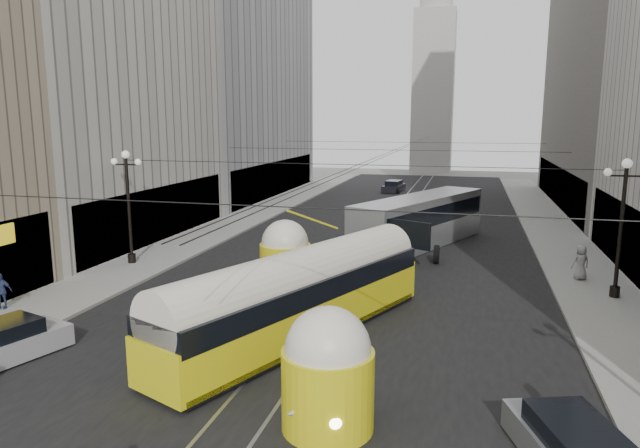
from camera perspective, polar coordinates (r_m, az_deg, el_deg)
The scene contains 18 objects.
road at distance 43.59m, azimuth 6.72°, elevation -0.50°, with size 20.00×85.00×0.02m, color black.
sidewalk_left at distance 49.92m, azimuth -6.46°, elevation 0.99°, with size 4.00×72.00×0.15m, color gray.
sidewalk_right at distance 47.02m, azimuth 21.98°, elevation -0.30°, with size 4.00×72.00×0.15m, color gray.
rail_left at distance 43.69m, azimuth 5.75°, elevation -0.45°, with size 0.12×85.00×0.04m, color gray.
rail_right at distance 43.49m, azimuth 7.70°, elevation -0.54°, with size 0.12×85.00×0.04m, color gray.
building_left_far at distance 63.69m, azimuth -9.68°, elevation 15.80°, with size 12.60×28.60×28.60m.
distant_tower at distance 90.33m, azimuth 11.32°, elevation 14.56°, with size 6.00×6.00×31.36m.
lamppost_left_mid at distance 33.75m, azimuth -18.62°, elevation 2.26°, with size 1.86×0.44×6.37m.
lamppost_right_mid at distance 29.05m, azimuth 27.93°, elevation 0.33°, with size 1.86×0.44×6.37m.
catenary at distance 41.85m, azimuth 6.86°, elevation 7.17°, with size 25.00×72.00×0.23m.
streetcar at distance 21.76m, azimuth -2.01°, elevation -7.08°, with size 7.68×14.66×3.45m.
city_bus at distance 37.68m, azimuth 9.97°, elevation 0.48°, with size 7.74×13.45×3.29m.
sedan_silver at distance 22.80m, azimuth -29.26°, elevation -10.45°, with size 2.99×4.71×1.38m.
sedan_white_far at distance 55.11m, azimuth 11.99°, elevation 2.29°, with size 1.93×4.35×1.35m.
sedan_dark_far at distance 65.78m, azimuth 7.39°, elevation 3.72°, with size 2.33×4.39×1.32m.
pedestrian_crossing_b at distance 15.55m, azimuth -2.42°, elevation -18.06°, with size 0.80×0.62×1.65m, color silver.
pedestrian_sidewalk_right at distance 31.99m, azimuth 24.63°, elevation -3.51°, with size 0.87×0.54×1.79m, color gray.
pedestrian_sidewalk_left at distance 28.34m, azimuth -29.31°, elevation -5.86°, with size 0.92×0.52×1.57m, color navy.
Camera 1 is at (5.85, -9.89, 8.26)m, focal length 32.00 mm.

